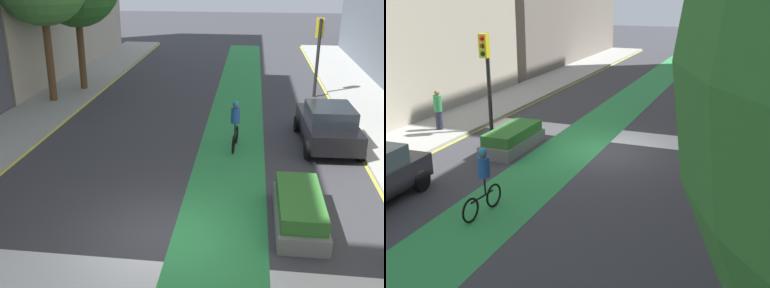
% 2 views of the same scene
% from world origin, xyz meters
% --- Properties ---
extents(ground_plane, '(120.00, 120.00, 0.00)m').
position_xyz_m(ground_plane, '(0.00, 0.00, 0.00)').
color(ground_plane, '#38383D').
extents(bike_lane_paint, '(2.40, 60.00, 0.01)m').
position_xyz_m(bike_lane_paint, '(1.37, 0.00, 0.00)').
color(bike_lane_paint, '#2D8C47').
rests_on(bike_lane_paint, ground_plane).
extents(crosswalk_band, '(12.00, 1.80, 0.01)m').
position_xyz_m(crosswalk_band, '(0.00, -2.00, 0.00)').
color(crosswalk_band, silver).
rests_on(crosswalk_band, ground_plane).
extents(traffic_signal_far_right, '(0.35, 0.52, 3.93)m').
position_xyz_m(traffic_signal_far_right, '(5.25, 14.15, 2.77)').
color(traffic_signal_far_right, black).
rests_on(traffic_signal_far_right, ground_plane).
extents(car_black_right_far, '(2.18, 4.28, 1.57)m').
position_xyz_m(car_black_right_far, '(4.90, 6.99, 0.80)').
color(car_black_right_far, black).
rests_on(car_black_right_far, ground_plane).
extents(cyclist_in_lane, '(0.32, 1.73, 1.86)m').
position_xyz_m(cyclist_in_lane, '(1.48, 6.15, 0.97)').
color(cyclist_in_lane, black).
rests_on(cyclist_in_lane, ground_plane).
extents(median_planter, '(1.24, 3.08, 0.85)m').
position_xyz_m(median_planter, '(3.37, 1.03, 0.40)').
color(median_planter, slate).
rests_on(median_planter, ground_plane).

